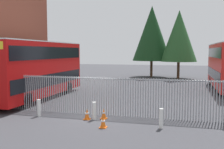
{
  "coord_description": "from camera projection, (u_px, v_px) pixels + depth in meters",
  "views": [
    {
      "loc": [
        4.93,
        -14.3,
        3.65
      ],
      "look_at": [
        0.0,
        4.0,
        2.0
      ],
      "focal_mm": 42.32,
      "sensor_mm": 36.0,
      "label": 1
    }
  ],
  "objects": [
    {
      "name": "ground_plane",
      "position": [
        124.0,
        93.0,
        23.04
      ],
      "size": [
        100.0,
        100.0,
        0.0
      ],
      "primitive_type": "plane",
      "color": "#3D3D42"
    },
    {
      "name": "palisade_fence",
      "position": [
        86.0,
        94.0,
        15.38
      ],
      "size": [
        15.32,
        0.14,
        2.35
      ],
      "color": "gray",
      "rests_on": "ground"
    },
    {
      "name": "double_decker_bus_near_gate",
      "position": [
        38.0,
        68.0,
        20.28
      ],
      "size": [
        2.54,
        10.81,
        4.42
      ],
      "color": "#B70C0C",
      "rests_on": "ground"
    },
    {
      "name": "bollard_near_left",
      "position": [
        39.0,
        108.0,
        14.91
      ],
      "size": [
        0.2,
        0.2,
        0.95
      ],
      "primitive_type": "cylinder",
      "color": "silver",
      "rests_on": "ground"
    },
    {
      "name": "bollard_center_front",
      "position": [
        94.0,
        111.0,
        14.17
      ],
      "size": [
        0.2,
        0.2,
        0.95
      ],
      "primitive_type": "cylinder",
      "color": "silver",
      "rests_on": "ground"
    },
    {
      "name": "bollard_near_right",
      "position": [
        161.0,
        118.0,
        12.55
      ],
      "size": [
        0.2,
        0.2,
        0.95
      ],
      "primitive_type": "cylinder",
      "color": "silver",
      "rests_on": "ground"
    },
    {
      "name": "traffic_cone_by_gate",
      "position": [
        103.0,
        122.0,
        12.64
      ],
      "size": [
        0.34,
        0.34,
        0.59
      ],
      "color": "orange",
      "rests_on": "ground"
    },
    {
      "name": "traffic_cone_mid_forecourt",
      "position": [
        104.0,
        114.0,
        14.32
      ],
      "size": [
        0.34,
        0.34,
        0.59
      ],
      "color": "orange",
      "rests_on": "ground"
    },
    {
      "name": "traffic_cone_near_kerb",
      "position": [
        87.0,
        114.0,
        14.19
      ],
      "size": [
        0.34,
        0.34,
        0.59
      ],
      "color": "orange",
      "rests_on": "ground"
    },
    {
      "name": "tree_tall_back",
      "position": [
        152.0,
        33.0,
        37.5
      ],
      "size": [
        5.42,
        5.42,
        10.1
      ],
      "color": "#4C3823",
      "rests_on": "ground"
    },
    {
      "name": "tree_short_side",
      "position": [
        179.0,
        36.0,
        35.2
      ],
      "size": [
        4.78,
        4.78,
        9.15
      ],
      "color": "#4C3823",
      "rests_on": "ground"
    }
  ]
}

